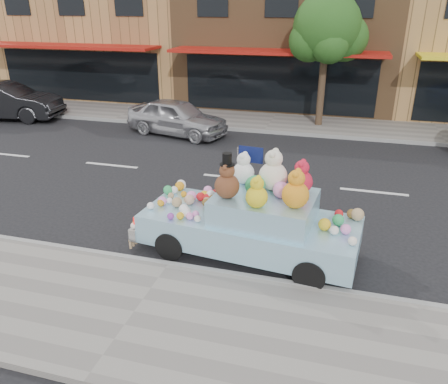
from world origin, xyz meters
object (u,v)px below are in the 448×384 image
(art_car, at_px, (252,219))
(car_dark, at_px, (5,101))
(street_tree, at_px, (327,33))
(car_silver, at_px, (177,117))

(art_car, bearing_deg, car_dark, 153.27)
(street_tree, distance_m, car_dark, 13.96)
(street_tree, bearing_deg, car_dark, -170.16)
(art_car, bearing_deg, street_tree, 92.61)
(car_silver, bearing_deg, art_car, -135.28)
(car_silver, distance_m, art_car, 9.20)
(street_tree, distance_m, art_car, 10.97)
(street_tree, relative_size, car_silver, 1.29)
(street_tree, height_order, car_silver, street_tree)
(car_dark, distance_m, art_car, 15.26)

